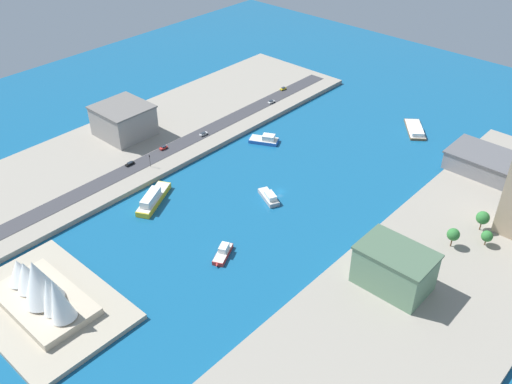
# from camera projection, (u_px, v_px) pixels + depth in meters

# --- Properties ---
(ground_plane) EXTENTS (440.00, 440.00, 0.00)m
(ground_plane) POSITION_uv_depth(u_px,v_px,m) (280.00, 191.00, 262.22)
(ground_plane) COLOR #145684
(quay_west) EXTENTS (70.00, 240.00, 2.40)m
(quay_west) POSITION_uv_depth(u_px,v_px,m) (449.00, 272.00, 215.15)
(quay_west) COLOR gray
(quay_west) RESTS_ON ground_plane
(quay_east) EXTENTS (70.00, 240.00, 2.40)m
(quay_east) POSITION_uv_depth(u_px,v_px,m) (162.00, 131.00, 307.91)
(quay_east) COLOR gray
(quay_east) RESTS_ON ground_plane
(peninsula_point) EXTENTS (61.06, 42.19, 2.00)m
(peninsula_point) POSITION_uv_depth(u_px,v_px,m) (46.00, 306.00, 200.93)
(peninsula_point) COLOR #A89E89
(peninsula_point) RESTS_ON ground_plane
(road_strip) EXTENTS (9.65, 228.00, 0.15)m
(road_strip) POSITION_uv_depth(u_px,v_px,m) (187.00, 141.00, 296.19)
(road_strip) COLOR #38383D
(road_strip) RESTS_ON quay_east
(barge_flat_brown) EXTENTS (20.96, 23.45, 3.29)m
(barge_flat_brown) POSITION_uv_depth(u_px,v_px,m) (415.00, 130.00, 308.93)
(barge_flat_brown) COLOR brown
(barge_flat_brown) RESTS_ON ground_plane
(yacht_sleek_gray) EXTENTS (15.41, 10.22, 4.23)m
(yacht_sleek_gray) POSITION_uv_depth(u_px,v_px,m) (269.00, 197.00, 255.93)
(yacht_sleek_gray) COLOR #999EA3
(yacht_sleek_gray) RESTS_ON ground_plane
(tugboat_red) EXTENTS (9.54, 14.13, 4.19)m
(tugboat_red) POSITION_uv_depth(u_px,v_px,m) (223.00, 253.00, 224.15)
(tugboat_red) COLOR red
(tugboat_red) RESTS_ON ground_plane
(ferry_yellow_fast) EXTENTS (17.34, 26.48, 6.02)m
(ferry_yellow_fast) POSITION_uv_depth(u_px,v_px,m) (153.00, 198.00, 253.59)
(ferry_yellow_fast) COLOR yellow
(ferry_yellow_fast) RESTS_ON ground_plane
(catamaran_blue) EXTENTS (16.77, 13.19, 4.52)m
(catamaran_blue) POSITION_uv_depth(u_px,v_px,m) (265.00, 140.00, 299.29)
(catamaran_blue) COLOR blue
(catamaran_blue) RESTS_ON ground_plane
(terminal_long_green) EXTENTS (26.98, 18.27, 16.30)m
(terminal_long_green) POSITION_uv_depth(u_px,v_px,m) (394.00, 268.00, 203.38)
(terminal_long_green) COLOR slate
(terminal_long_green) RESTS_ON quay_west
(carpark_squat_concrete) EXTENTS (27.08, 25.97, 16.34)m
(carpark_squat_concrete) POSITION_uv_depth(u_px,v_px,m) (124.00, 120.00, 297.97)
(carpark_squat_concrete) COLOR gray
(carpark_squat_concrete) RESTS_ON quay_east
(warehouse_low_gray) EXTENTS (34.51, 23.40, 9.30)m
(warehouse_low_gray) POSITION_uv_depth(u_px,v_px,m) (485.00, 162.00, 269.76)
(warehouse_low_gray) COLOR gray
(warehouse_low_gray) RESTS_ON quay_west
(pickup_red) EXTENTS (1.93, 4.37, 1.68)m
(pickup_red) POSITION_uv_depth(u_px,v_px,m) (163.00, 148.00, 288.76)
(pickup_red) COLOR black
(pickup_red) RESTS_ON road_strip
(taxi_yellow_cab) EXTENTS (1.91, 4.27, 1.53)m
(taxi_yellow_cab) POSITION_uv_depth(u_px,v_px,m) (283.00, 89.00, 348.47)
(taxi_yellow_cab) COLOR black
(taxi_yellow_cab) RESTS_ON road_strip
(suv_black) EXTENTS (1.89, 4.87, 1.40)m
(suv_black) POSITION_uv_depth(u_px,v_px,m) (130.00, 164.00, 276.15)
(suv_black) COLOR black
(suv_black) RESTS_ON road_strip
(van_white) EXTENTS (1.88, 4.47, 1.58)m
(van_white) POSITION_uv_depth(u_px,v_px,m) (271.00, 102.00, 333.23)
(van_white) COLOR black
(van_white) RESTS_ON road_strip
(sedan_silver) EXTENTS (2.04, 4.88, 1.55)m
(sedan_silver) POSITION_uv_depth(u_px,v_px,m) (203.00, 134.00, 300.83)
(sedan_silver) COLOR black
(sedan_silver) RESTS_ON road_strip
(traffic_light_waterfront) EXTENTS (0.36, 0.36, 6.50)m
(traffic_light_waterfront) POSITION_uv_depth(u_px,v_px,m) (150.00, 159.00, 272.99)
(traffic_light_waterfront) COLOR black
(traffic_light_waterfront) RESTS_ON quay_east
(opera_landmark) EXTENTS (39.62, 22.51, 20.38)m
(opera_landmark) POSITION_uv_depth(u_px,v_px,m) (40.00, 288.00, 195.98)
(opera_landmark) COLOR #BCAD93
(opera_landmark) RESTS_ON peninsula_point
(park_tree_cluster) EXTENTS (14.64, 23.25, 8.94)m
(park_tree_cluster) POSITION_uv_depth(u_px,v_px,m) (474.00, 228.00, 226.75)
(park_tree_cluster) COLOR brown
(park_tree_cluster) RESTS_ON quay_west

